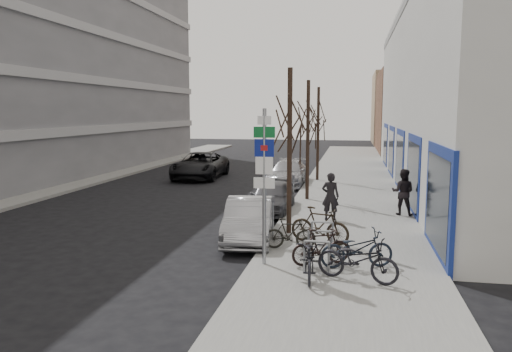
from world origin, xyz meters
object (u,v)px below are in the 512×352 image
at_px(highway_sign_pole, 264,177).
at_px(bike_far_curb, 358,256).
at_px(parked_car_front, 249,220).
at_px(tree_far, 318,112).
at_px(parked_car_back, 288,173).
at_px(meter_front, 273,212).
at_px(tree_near, 290,112).
at_px(tree_mid, 308,112).
at_px(bike_mid_curb, 357,245).
at_px(bike_far_inner, 320,225).
at_px(bike_mid_inner, 290,233).
at_px(meter_mid, 293,187).
at_px(parked_car_mid, 272,197).
at_px(pedestrian_near, 330,196).
at_px(meter_back, 306,172).
at_px(bike_near_left, 310,255).
at_px(bike_near_right, 321,246).
at_px(lane_car, 200,165).
at_px(pedestrian_far, 403,192).
at_px(bike_rack, 320,242).

distance_m(highway_sign_pole, bike_far_curb, 3.06).
distance_m(highway_sign_pole, parked_car_front, 3.46).
height_order(tree_far, parked_car_back, tree_far).
height_order(meter_front, parked_car_back, meter_front).
distance_m(tree_near, parked_car_back, 12.13).
distance_m(tree_mid, tree_far, 6.50).
bearing_deg(bike_mid_curb, parked_car_back, -3.84).
height_order(tree_far, bike_far_inner, tree_far).
bearing_deg(bike_mid_inner, meter_mid, -2.43).
xyz_separation_m(highway_sign_pole, parked_car_back, (-1.34, 15.05, -1.77)).
bearing_deg(parked_car_back, parked_car_mid, -87.11).
bearing_deg(parked_car_back, bike_mid_curb, -75.61).
bearing_deg(pedestrian_near, bike_mid_curb, 104.39).
xyz_separation_m(meter_back, bike_near_left, (1.52, -14.87, -0.20)).
xyz_separation_m(tree_mid, bike_near_right, (1.27, -9.81, -3.46)).
distance_m(tree_mid, bike_near_left, 11.43).
relative_size(bike_far_inner, lane_car, 0.33).
bearing_deg(pedestrian_far, bike_rack, 79.60).
height_order(tree_near, bike_far_curb, tree_near).
height_order(bike_near_left, bike_mid_curb, bike_mid_curb).
xyz_separation_m(highway_sign_pole, parked_car_front, (-1.00, 2.79, -1.78)).
bearing_deg(bike_near_left, bike_near_right, 73.68).
xyz_separation_m(tree_near, bike_near_left, (1.07, -4.37, -3.38)).
xyz_separation_m(bike_mid_inner, bike_far_inner, (0.81, 0.74, 0.11)).
height_order(meter_mid, pedestrian_far, pedestrian_far).
height_order(tree_mid, bike_far_curb, tree_mid).
xyz_separation_m(tree_mid, meter_back, (-0.45, 4.00, -3.19)).
xyz_separation_m(bike_far_inner, parked_car_front, (-2.29, 0.46, -0.04)).
relative_size(meter_mid, bike_far_curb, 0.65).
bearing_deg(bike_mid_inner, tree_mid, -6.55).
height_order(tree_mid, parked_car_front, tree_mid).
relative_size(tree_mid, pedestrian_near, 3.13).
bearing_deg(bike_near_left, bike_far_inner, 84.06).
bearing_deg(bike_mid_curb, pedestrian_near, -8.35).
distance_m(highway_sign_pole, tree_far, 16.59).
distance_m(bike_rack, meter_mid, 8.07).
height_order(tree_mid, meter_front, tree_mid).
bearing_deg(tree_mid, parked_car_mid, -113.98).
xyz_separation_m(tree_near, bike_mid_curb, (2.17, -3.35, -3.37)).
relative_size(meter_back, parked_car_front, 0.31).
distance_m(bike_mid_curb, pedestrian_near, 5.67).
height_order(highway_sign_pole, tree_mid, tree_mid).
height_order(bike_mid_curb, lane_car, lane_car).
height_order(parked_car_mid, pedestrian_far, pedestrian_far).
bearing_deg(meter_front, pedestrian_near, 58.21).
bearing_deg(tree_near, meter_back, 92.45).
distance_m(meter_front, bike_near_left, 4.16).
xyz_separation_m(tree_near, pedestrian_far, (3.94, 3.67, -3.05)).
distance_m(tree_mid, pedestrian_far, 5.73).
xyz_separation_m(highway_sign_pole, lane_car, (-7.07, 17.00, -1.66)).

